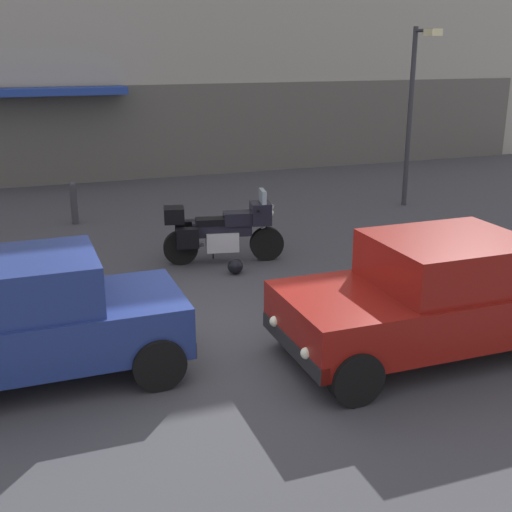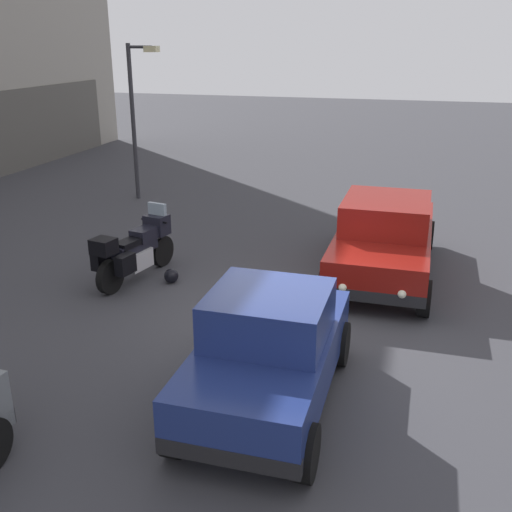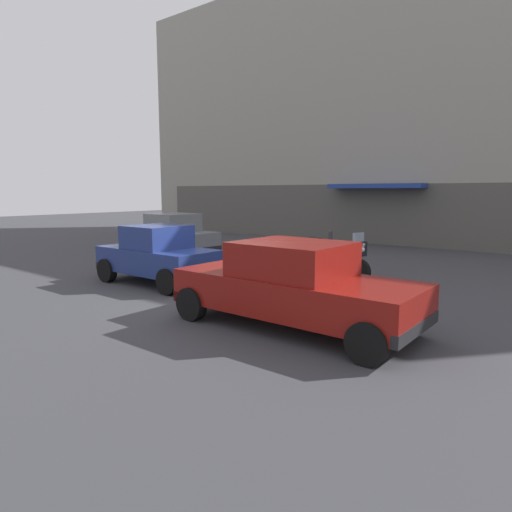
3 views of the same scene
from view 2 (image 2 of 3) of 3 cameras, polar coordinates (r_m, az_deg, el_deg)
name	(u,v)px [view 2 (image 2 of 3)]	position (r m, az deg, el deg)	size (l,w,h in m)	color
ground_plane	(288,328)	(9.87, 3.02, -6.87)	(80.00, 80.00, 0.00)	#38383D
motorcycle	(135,249)	(11.80, -11.44, 0.62)	(2.24, 0.97, 1.36)	black
helmet	(171,276)	(11.68, -8.07, -1.89)	(0.28, 0.28, 0.28)	black
car_sedan_far	(385,236)	(12.08, 12.13, 1.84)	(4.58, 1.91, 1.56)	maroon
car_compact_side	(269,350)	(7.62, 1.21, -8.93)	(3.48, 1.71, 1.56)	navy
streetlamp_curbside	(137,106)	(17.65, -11.24, 13.83)	(0.28, 0.94, 4.34)	#2D2D33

